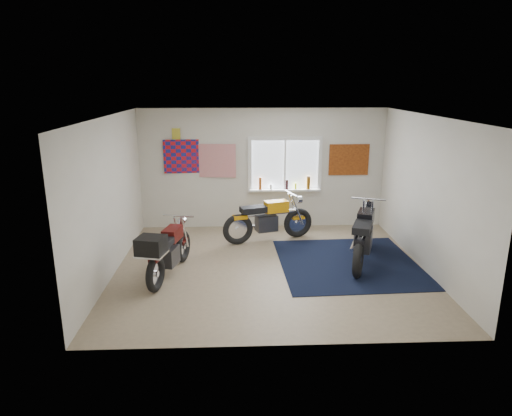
{
  "coord_description": "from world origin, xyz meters",
  "views": [
    {
      "loc": [
        -0.58,
        -7.62,
        3.25
      ],
      "look_at": [
        -0.24,
        0.4,
        1.02
      ],
      "focal_mm": 32.0,
      "sensor_mm": 36.0,
      "label": 1
    }
  ],
  "objects_px": {
    "yellow_triumph": "(268,220)",
    "maroon_tourer": "(166,251)",
    "black_chrome_bike": "(363,237)",
    "navy_rug": "(348,263)"
  },
  "relations": [
    {
      "from": "navy_rug",
      "to": "black_chrome_bike",
      "type": "height_order",
      "value": "black_chrome_bike"
    },
    {
      "from": "yellow_triumph",
      "to": "maroon_tourer",
      "type": "xyz_separation_m",
      "value": [
        -1.85,
        -1.86,
        0.05
      ]
    },
    {
      "from": "yellow_triumph",
      "to": "black_chrome_bike",
      "type": "bearing_deg",
      "value": -53.67
    },
    {
      "from": "yellow_triumph",
      "to": "maroon_tourer",
      "type": "relative_size",
      "value": 1.04
    },
    {
      "from": "yellow_triumph",
      "to": "black_chrome_bike",
      "type": "xyz_separation_m",
      "value": [
        1.68,
        -1.24,
        0.04
      ]
    },
    {
      "from": "black_chrome_bike",
      "to": "maroon_tourer",
      "type": "bearing_deg",
      "value": 121.37
    },
    {
      "from": "navy_rug",
      "to": "black_chrome_bike",
      "type": "distance_m",
      "value": 0.56
    },
    {
      "from": "yellow_triumph",
      "to": "black_chrome_bike",
      "type": "height_order",
      "value": "black_chrome_bike"
    },
    {
      "from": "yellow_triumph",
      "to": "maroon_tourer",
      "type": "height_order",
      "value": "yellow_triumph"
    },
    {
      "from": "maroon_tourer",
      "to": "yellow_triumph",
      "type": "bearing_deg",
      "value": -31.61
    }
  ]
}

